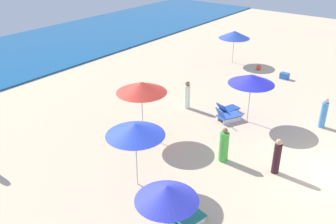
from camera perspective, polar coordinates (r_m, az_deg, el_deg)
The scene contains 16 objects.
ground_plane at distance 16.16m, azimuth 24.45°, elevation -9.11°, with size 60.00×60.00×0.00m, color beige.
ocean at distance 30.77m, azimuth -24.35°, elevation 7.60°, with size 60.00×11.52×0.12m, color #175690.
umbrella_0 at distance 13.09m, azimuth -5.11°, elevation -2.69°, with size 2.16×2.16×2.64m.
umbrella_1 at distance 18.22m, azimuth 12.83°, elevation 5.00°, with size 2.25×2.25×2.55m.
lounge_chair_1_0 at distance 18.89m, azimuth 9.23°, elevation -0.60°, with size 1.45×1.13×0.80m.
lounge_chair_1_1 at distance 19.69m, azimuth 9.19°, elevation 0.45°, with size 1.35×0.94×0.69m.
umbrella_2 at distance 27.16m, azimuth 10.26°, elevation 11.74°, with size 2.23×2.23×2.35m.
umbrella_3 at distance 10.59m, azimuth -0.19°, elevation -12.45°, with size 1.86×1.86×2.35m.
lounge_chair_3_0 at distance 12.51m, azimuth 2.89°, elevation -16.34°, with size 1.32×0.87×0.64m.
umbrella_4 at distance 16.41m, azimuth -4.14°, elevation 3.85°, with size 2.29×2.29×2.73m.
beachgoer_0 at distance 15.49m, azimuth 8.66°, elevation -5.21°, with size 0.54×0.54×1.55m.
beachgoer_4 at distance 19.89m, azimuth 2.99°, elevation 2.60°, with size 0.44×0.44×1.56m.
beachgoer_5 at distance 15.18m, azimuth 16.53°, elevation -6.66°, with size 0.39×0.39×1.54m.
beachgoer_6 at distance 19.42m, azimuth 22.99°, elevation -0.22°, with size 0.44×0.44×1.56m.
beach_ball_0 at distance 26.54m, azimuth 13.87°, elevation 6.74°, with size 0.36×0.36×0.36m, color #E8432E.
cooler_box_1 at distance 25.31m, azimuth 17.62°, elevation 5.36°, with size 0.55×0.37×0.41m, color blue.
Camera 1 is at (-13.44, -2.05, 8.73)m, focal length 39.30 mm.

